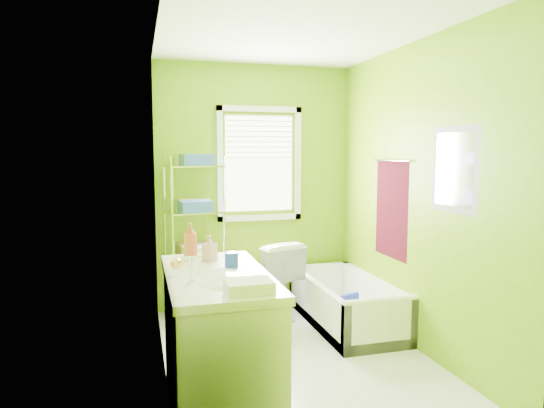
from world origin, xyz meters
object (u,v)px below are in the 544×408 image
object	(u,v)px
bathtub	(347,310)
vanity	(218,340)
toilet	(268,277)
wire_shelf_unit	(196,218)

from	to	relation	value
bathtub	vanity	distance (m)	1.96
bathtub	toilet	distance (m)	0.85
vanity	bathtub	bearing A→B (deg)	40.88
bathtub	vanity	xyz separation A→B (m)	(-1.46, -1.26, 0.34)
wire_shelf_unit	vanity	bearing A→B (deg)	-92.77
vanity	wire_shelf_unit	xyz separation A→B (m)	(0.09, 1.95, 0.52)
bathtub	toilet	bearing A→B (deg)	144.65
bathtub	vanity	bearing A→B (deg)	-139.12
toilet	vanity	size ratio (longest dim) A/B	0.65
vanity	wire_shelf_unit	bearing A→B (deg)	87.23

